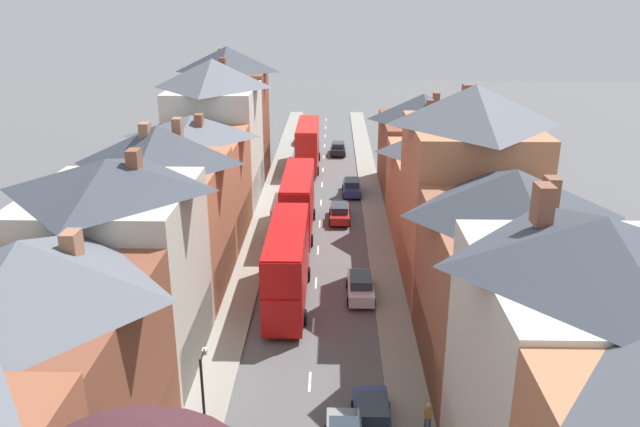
% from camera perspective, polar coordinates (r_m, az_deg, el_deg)
% --- Properties ---
extents(pavement_left, '(2.20, 104.00, 0.14)m').
position_cam_1_polar(pavement_left, '(58.22, -5.02, -0.16)').
color(pavement_left, gray).
rests_on(pavement_left, ground).
extents(pavement_right, '(2.20, 104.00, 0.14)m').
position_cam_1_polar(pavement_right, '(58.02, 5.05, -0.24)').
color(pavement_right, gray).
rests_on(pavement_right, ground).
extents(centre_line_dashes, '(0.14, 97.80, 0.01)m').
position_cam_1_polar(centre_line_dashes, '(56.04, -0.04, -0.96)').
color(centre_line_dashes, silver).
rests_on(centre_line_dashes, ground).
extents(terrace_row_left, '(8.00, 67.15, 14.25)m').
position_cam_1_polar(terrace_row_left, '(42.93, -14.17, 0.39)').
color(terrace_row_left, '#935138').
rests_on(terrace_row_left, ground).
extents(terrace_row_right, '(8.00, 65.24, 14.22)m').
position_cam_1_polar(terrace_row_right, '(38.04, 14.88, -2.24)').
color(terrace_row_right, '#B2704C').
rests_on(terrace_row_right, ground).
extents(double_decker_bus_lead, '(2.74, 10.80, 5.30)m').
position_cam_1_polar(double_decker_bus_lead, '(73.36, -1.13, 6.33)').
color(double_decker_bus_lead, red).
rests_on(double_decker_bus_lead, ground).
extents(double_decker_bus_mid_street, '(2.74, 10.80, 5.30)m').
position_cam_1_polar(double_decker_bus_mid_street, '(41.30, -3.01, -4.59)').
color(double_decker_bus_mid_street, '#B70F0F').
rests_on(double_decker_bus_mid_street, ground).
extents(double_decker_bus_far_approaching, '(2.74, 10.80, 5.30)m').
position_cam_1_polar(double_decker_bus_far_approaching, '(53.19, -2.04, 1.09)').
color(double_decker_bus_far_approaching, red).
rests_on(double_decker_bus_far_approaching, ground).
extents(car_near_silver, '(1.90, 4.35, 1.60)m').
position_cam_1_polar(car_near_silver, '(79.99, 1.66, 5.98)').
color(car_near_silver, black).
rests_on(car_near_silver, ground).
extents(car_parked_left_a, '(1.90, 4.49, 1.69)m').
position_cam_1_polar(car_parked_left_a, '(42.74, 3.73, -6.64)').
color(car_parked_left_a, silver).
rests_on(car_parked_left_a, ground).
extents(car_parked_right_a, '(1.90, 4.54, 1.59)m').
position_cam_1_polar(car_parked_right_a, '(56.62, 1.81, 0.11)').
color(car_parked_right_a, maroon).
rests_on(car_parked_right_a, ground).
extents(car_mid_black, '(1.90, 4.43, 1.58)m').
position_cam_1_polar(car_mid_black, '(85.71, -1.66, 6.91)').
color(car_mid_black, maroon).
rests_on(car_mid_black, ground).
extents(car_parked_left_b, '(1.90, 4.03, 1.62)m').
position_cam_1_polar(car_parked_left_b, '(31.15, 4.78, -17.91)').
color(car_parked_left_b, navy).
rests_on(car_parked_left_b, ground).
extents(car_mid_white, '(1.90, 4.57, 1.65)m').
position_cam_1_polar(car_mid_white, '(63.98, 2.91, 2.45)').
color(car_mid_white, navy).
rests_on(car_mid_white, ground).
extents(delivery_van, '(2.20, 5.20, 2.41)m').
position_cam_1_polar(delivery_van, '(54.89, -3.29, 0.04)').
color(delivery_van, white).
rests_on(delivery_van, ground).
extents(pedestrian_near_right, '(0.36, 0.22, 1.61)m').
position_cam_1_polar(pedestrian_near_right, '(31.04, 9.84, -17.81)').
color(pedestrian_near_right, '#3D4256').
rests_on(pedestrian_near_right, pavement_right).
extents(street_lamp, '(0.20, 1.12, 5.50)m').
position_cam_1_polar(street_lamp, '(28.16, -10.53, -16.67)').
color(street_lamp, black).
rests_on(street_lamp, ground).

